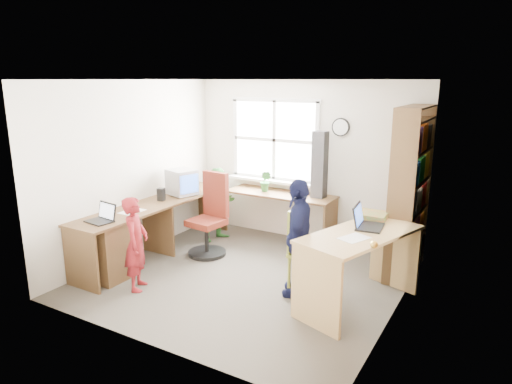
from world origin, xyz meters
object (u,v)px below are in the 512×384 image
(laptop_left, at_px, (103,217))
(person_navy, at_px, (299,238))
(cd_tower, at_px, (320,165))
(person_green, at_px, (220,204))
(person_red, at_px, (136,244))
(wooden_chair, at_px, (304,247))
(bookshelf, at_px, (410,196))
(l_desk, at_px, (149,233))
(right_desk, at_px, (360,253))
(crt_monitor, at_px, (182,182))
(potted_plant, at_px, (266,181))
(laptop_right, at_px, (365,222))
(swivel_chair, at_px, (210,220))

(laptop_left, xyz_separation_m, person_navy, (2.19, 0.83, -0.12))
(cd_tower, height_order, person_green, cd_tower)
(person_red, height_order, person_green, person_green)
(wooden_chair, relative_size, laptop_left, 2.85)
(bookshelf, height_order, cd_tower, bookshelf)
(l_desk, relative_size, right_desk, 1.86)
(l_desk, distance_m, bookshelf, 3.35)
(crt_monitor, height_order, laptop_left, crt_monitor)
(bookshelf, height_order, laptop_left, bookshelf)
(wooden_chair, height_order, person_green, person_green)
(right_desk, height_order, laptop_left, laptop_left)
(right_desk, xyz_separation_m, crt_monitor, (-2.86, 0.59, 0.34))
(person_green, bearing_deg, cd_tower, -56.57)
(right_desk, xyz_separation_m, potted_plant, (-1.90, 1.38, 0.31))
(laptop_right, bearing_deg, cd_tower, 34.08)
(potted_plant, height_order, person_red, person_red)
(person_red, bearing_deg, bookshelf, -80.91)
(l_desk, distance_m, wooden_chair, 2.09)
(swivel_chair, height_order, laptop_right, swivel_chair)
(swivel_chair, relative_size, laptop_right, 2.94)
(wooden_chair, distance_m, person_navy, 0.19)
(bookshelf, relative_size, person_green, 1.88)
(bookshelf, xyz_separation_m, cd_tower, (-1.32, 0.30, 0.22))
(swivel_chair, height_order, person_green, swivel_chair)
(right_desk, distance_m, laptop_right, 0.35)
(swivel_chair, relative_size, potted_plant, 3.56)
(l_desk, height_order, person_navy, person_navy)
(l_desk, bearing_deg, laptop_right, 10.49)
(l_desk, xyz_separation_m, person_navy, (2.03, 0.23, 0.22))
(swivel_chair, height_order, wooden_chair, swivel_chair)
(right_desk, height_order, person_red, person_red)
(crt_monitor, bearing_deg, l_desk, -62.85)
(person_navy, bearing_deg, laptop_right, 94.39)
(right_desk, xyz_separation_m, laptop_right, (-0.02, 0.20, 0.29))
(wooden_chair, distance_m, potted_plant, 1.85)
(cd_tower, bearing_deg, crt_monitor, -150.30)
(person_green, bearing_deg, potted_plant, -42.49)
(laptop_right, height_order, person_green, person_green)
(laptop_left, bearing_deg, wooden_chair, 30.72)
(potted_plant, bearing_deg, swivel_chair, -112.20)
(bookshelf, relative_size, swivel_chair, 1.83)
(bookshelf, relative_size, laptop_left, 6.08)
(bookshelf, distance_m, laptop_left, 3.75)
(swivel_chair, bearing_deg, cd_tower, 46.59)
(bookshelf, relative_size, person_red, 1.89)
(right_desk, distance_m, crt_monitor, 2.94)
(cd_tower, bearing_deg, wooden_chair, -70.12)
(l_desk, xyz_separation_m, laptop_right, (2.70, 0.50, 0.44))
(bookshelf, height_order, crt_monitor, bookshelf)
(person_red, bearing_deg, laptop_left, 61.92)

